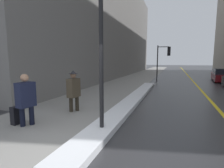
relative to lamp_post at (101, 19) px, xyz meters
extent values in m
plane|color=#2D2D30|center=(-0.26, -1.27, -3.15)|extent=(160.00, 160.00, 0.00)
cube|color=gray|center=(-2.26, 13.73, -3.15)|extent=(4.00, 80.00, 0.01)
cube|color=gold|center=(3.74, 13.73, -3.15)|extent=(0.16, 80.00, 0.00)
cube|color=white|center=(-0.03, 4.18, -3.06)|extent=(0.78, 12.70, 0.19)
cube|color=slate|center=(-7.26, 18.73, 3.66)|extent=(6.00, 36.00, 13.62)
cylinder|color=black|center=(0.00, 0.00, -0.61)|extent=(0.12, 0.12, 5.09)
cylinder|color=black|center=(0.22, 14.28, -1.35)|extent=(0.11, 0.11, 3.60)
cylinder|color=black|center=(0.77, 14.33, 0.29)|extent=(1.10, 0.18, 0.07)
cube|color=black|center=(1.31, 14.39, -0.16)|extent=(0.32, 0.23, 0.90)
sphere|color=red|center=(1.30, 14.51, 0.13)|extent=(0.19, 0.19, 0.19)
sphere|color=orange|center=(1.30, 14.51, -0.16)|extent=(0.19, 0.19, 0.19)
sphere|color=green|center=(1.30, 14.51, -0.44)|extent=(0.19, 0.19, 0.19)
cylinder|color=black|center=(-2.39, -0.16, -2.71)|extent=(0.16, 0.16, 0.89)
cylinder|color=black|center=(-2.54, -0.38, -2.71)|extent=(0.16, 0.16, 0.89)
cube|color=#191E38|center=(-2.46, -0.27, -2.14)|extent=(0.39, 0.58, 0.78)
sphere|color=tan|center=(-2.46, -0.27, -1.61)|extent=(0.24, 0.24, 0.24)
cylinder|color=#2A241B|center=(-1.84, 1.72, -2.72)|extent=(0.15, 0.15, 0.86)
cylinder|color=#2A241B|center=(-1.99, 1.51, -2.72)|extent=(0.15, 0.15, 0.86)
cube|color=#473D2D|center=(-1.91, 1.62, -2.17)|extent=(0.37, 0.56, 0.75)
sphere|color=#8C664C|center=(-1.91, 1.62, -1.66)|extent=(0.23, 0.23, 0.23)
cylinder|color=#28282D|center=(-1.91, 1.62, -1.60)|extent=(0.36, 0.36, 0.01)
cone|color=#28282D|center=(-1.91, 1.62, -1.53)|extent=(0.22, 0.22, 0.14)
cube|color=#600F14|center=(6.50, 15.59, -2.71)|extent=(2.20, 4.81, 0.61)
cube|color=black|center=(6.49, 15.47, -2.14)|extent=(1.85, 2.57, 0.53)
cylinder|color=black|center=(5.90, 17.10, -2.85)|extent=(0.28, 0.63, 0.61)
cylinder|color=black|center=(5.62, 14.22, -2.85)|extent=(0.28, 0.63, 0.61)
cube|color=black|center=(-2.89, -0.26, -2.85)|extent=(0.27, 0.39, 0.60)
cylinder|color=#4C4C51|center=(-2.89, -0.26, -2.38)|extent=(0.02, 0.02, 0.35)
camera|label=1|loc=(1.88, -4.42, -1.08)|focal=28.00mm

